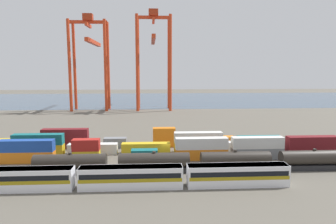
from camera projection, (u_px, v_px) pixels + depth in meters
ground_plane at (161, 125)px, 116.00m from camera, size 420.00×420.00×0.00m
harbour_water at (156, 99)px, 216.01m from camera, size 400.00×110.00×0.01m
passenger_train at (131, 176)px, 53.97m from camera, size 56.45×3.14×3.90m
freight_tank_row at (235, 161)px, 63.17m from camera, size 81.45×2.95×4.41m
shipping_container_0 at (27, 157)px, 68.88m from camera, size 12.10×2.44×2.60m
shipping_container_1 at (26, 146)px, 68.53m from camera, size 12.10×2.44×2.60m
shipping_container_2 at (86, 156)px, 69.64m from camera, size 6.04×2.44×2.60m
shipping_container_3 at (86, 145)px, 69.28m from camera, size 6.04×2.44×2.60m
shipping_container_4 at (145, 155)px, 70.39m from camera, size 6.04×2.44×2.60m
shipping_container_5 at (201, 154)px, 71.14m from camera, size 12.10×2.44×2.60m
shipping_container_6 at (202, 143)px, 70.79m from camera, size 12.10×2.44×2.60m
shipping_container_7 at (257, 153)px, 71.90m from camera, size 12.10×2.44×2.60m
shipping_container_8 at (257, 142)px, 71.54m from camera, size 12.10×2.44×2.60m
shipping_container_9 at (312, 152)px, 72.65m from camera, size 12.10×2.44×2.60m
shipping_container_10 at (312, 142)px, 72.29m from camera, size 12.10×2.44×2.60m
shipping_container_11 at (39, 150)px, 75.16m from camera, size 12.10×2.44×2.60m
shipping_container_12 at (38, 139)px, 74.80m from camera, size 12.10×2.44×2.60m
shipping_container_13 at (93, 149)px, 75.91m from camera, size 12.10×2.44×2.60m
shipping_container_14 at (146, 148)px, 76.66m from camera, size 12.10×2.44×2.60m
shipping_container_15 at (198, 147)px, 77.41m from camera, size 12.10×2.44×2.60m
shipping_container_16 at (198, 137)px, 77.06m from camera, size 12.10×2.44×2.60m
shipping_container_17 at (249, 147)px, 78.17m from camera, size 12.10×2.44×2.60m
shipping_container_18 at (15, 144)px, 80.94m from camera, size 12.10×2.44×2.60m
shipping_container_19 at (65, 143)px, 81.69m from camera, size 12.10×2.44×2.60m
shipping_container_20 at (65, 134)px, 81.33m from camera, size 12.10×2.44×2.60m
shipping_container_21 at (115, 143)px, 82.45m from camera, size 6.04×2.44×2.60m
shipping_container_22 at (164, 142)px, 83.20m from camera, size 6.04×2.44×2.60m
shipping_container_23 at (164, 133)px, 82.84m from camera, size 6.04×2.44×2.60m
shipping_container_24 at (212, 141)px, 83.95m from camera, size 12.10×2.44×2.60m
shipping_container_25 at (259, 141)px, 84.70m from camera, size 12.10×2.44×2.60m
gantry_crane_west at (90, 53)px, 158.00m from camera, size 19.13×37.73×48.45m
gantry_crane_central at (154, 50)px, 160.16m from camera, size 18.09×42.13×51.00m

